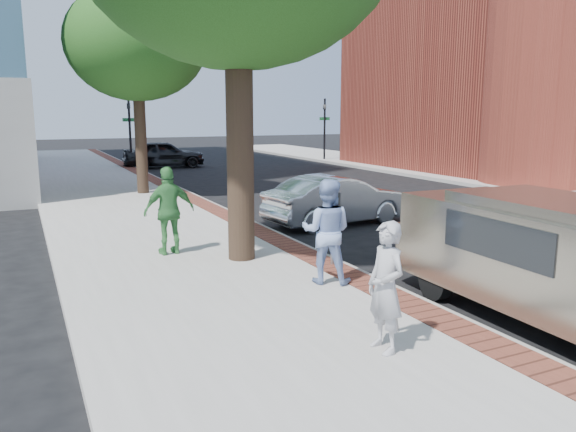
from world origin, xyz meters
TOP-DOWN VIEW (x-y plane):
  - ground at (0.00, 0.00)m, footprint 120.00×120.00m
  - sidewalk at (-1.50, 8.00)m, footprint 5.00×60.00m
  - brick_strip at (0.70, 8.00)m, footprint 0.60×60.00m
  - curb at (1.05, 8.00)m, footprint 0.10×60.00m
  - sidewalk_far at (14.50, 8.00)m, footprint 5.00×60.00m
  - church at (20.98, 13.13)m, footprint 19.00×16.00m
  - signal_near at (0.90, 22.00)m, footprint 0.70×0.15m
  - signal_far at (12.50, 22.00)m, footprint 0.70×0.15m
  - tree_far at (-0.50, 12.00)m, footprint 4.80×4.80m
  - parking_meter at (0.77, 0.71)m, footprint 0.12×0.32m
  - person_gray at (-0.61, -2.92)m, footprint 0.39×0.58m
  - person_officer at (0.12, -0.20)m, footprint 1.08×1.04m
  - person_green at (-1.77, 2.86)m, footprint 1.08×0.53m
  - sedan_silver at (3.20, 4.66)m, footprint 4.18×1.87m
  - bg_car at (2.72, 22.43)m, footprint 4.49×2.10m
  - van at (2.26, -2.76)m, footprint 2.01×4.97m

SIDE VIEW (x-z plane):
  - ground at x=0.00m, z-range 0.00..0.00m
  - sidewalk at x=-1.50m, z-range 0.00..0.15m
  - curb at x=1.05m, z-range 0.00..0.15m
  - sidewalk_far at x=14.50m, z-range 0.00..0.15m
  - brick_strip at x=0.70m, z-range 0.15..0.16m
  - sedan_silver at x=3.20m, z-range 0.00..1.33m
  - bg_car at x=2.72m, z-range 0.00..1.49m
  - person_gray at x=-0.61m, z-range 0.15..1.74m
  - van at x=2.26m, z-range 0.09..1.90m
  - person_officer at x=0.12m, z-range 0.15..1.91m
  - person_green at x=-1.77m, z-range 0.15..1.93m
  - parking_meter at x=0.77m, z-range 0.47..1.94m
  - signal_near at x=0.90m, z-range 0.35..4.15m
  - signal_far at x=12.50m, z-range 0.35..4.15m
  - tree_far at x=-0.50m, z-range 1.73..8.87m
  - church at x=20.98m, z-range -2.94..17.46m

